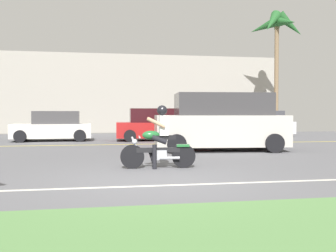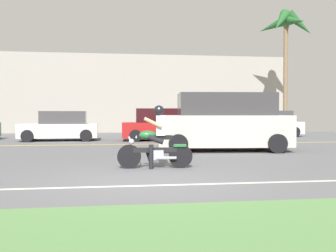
{
  "view_description": "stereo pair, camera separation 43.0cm",
  "coord_description": "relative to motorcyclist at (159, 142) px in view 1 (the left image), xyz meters",
  "views": [
    {
      "loc": [
        -1.15,
        -7.51,
        1.33
      ],
      "look_at": [
        0.88,
        3.68,
        0.95
      ],
      "focal_mm": 41.81,
      "sensor_mm": 36.0,
      "label": 1
    },
    {
      "loc": [
        -0.73,
        -7.58,
        1.33
      ],
      "look_at": [
        0.88,
        3.68,
        0.95
      ],
      "focal_mm": 41.81,
      "sensor_mm": 36.0,
      "label": 2
    }
  ],
  "objects": [
    {
      "name": "parked_car_2",
      "position": [
        1.55,
        9.43,
        0.08
      ],
      "size": [
        4.47,
        2.04,
        1.54
      ],
      "color": "#AD1E1E",
      "rests_on": "ground"
    },
    {
      "name": "lane_line_near",
      "position": [
        -0.3,
        -2.24,
        -0.64
      ],
      "size": [
        50.4,
        0.12,
        0.01
      ],
      "primitive_type": "cube",
      "color": "silver",
      "rests_on": "ground"
    },
    {
      "name": "lane_line_far",
      "position": [
        -0.3,
        7.23,
        -0.64
      ],
      "size": [
        50.4,
        0.12,
        0.01
      ],
      "primitive_type": "cube",
      "color": "yellow",
      "rests_on": "ground"
    },
    {
      "name": "suv_nearby",
      "position": [
        2.87,
        4.03,
        0.34
      ],
      "size": [
        4.86,
        2.52,
        2.02
      ],
      "color": "beige",
      "rests_on": "ground"
    },
    {
      "name": "parked_car_3",
      "position": [
        7.53,
        11.82,
        0.04
      ],
      "size": [
        4.21,
        1.87,
        1.46
      ],
      "color": "silver",
      "rests_on": "ground"
    },
    {
      "name": "palm_tree_0",
      "position": [
        9.49,
        13.36,
        5.8
      ],
      "size": [
        3.28,
        3.51,
        7.64
      ],
      "color": "#846B4C",
      "rests_on": "ground"
    },
    {
      "name": "building_far",
      "position": [
        1.36,
        19.26,
        2.01
      ],
      "size": [
        19.98,
        4.0,
        5.31
      ],
      "primitive_type": "cube",
      "color": "#A8A399",
      "rests_on": "ground"
    },
    {
      "name": "parked_car_1",
      "position": [
        -3.52,
        10.03,
        0.03
      ],
      "size": [
        3.68,
        1.95,
        1.42
      ],
      "color": "white",
      "rests_on": "ground"
    },
    {
      "name": "ground",
      "position": [
        -0.3,
        1.26,
        -0.66
      ],
      "size": [
        56.0,
        30.0,
        0.04
      ],
      "primitive_type": "cube",
      "color": "slate"
    },
    {
      "name": "motorcyclist",
      "position": [
        0.0,
        0.0,
        0.0
      ],
      "size": [
        1.81,
        0.59,
        1.52
      ],
      "color": "black",
      "rests_on": "ground"
    }
  ]
}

